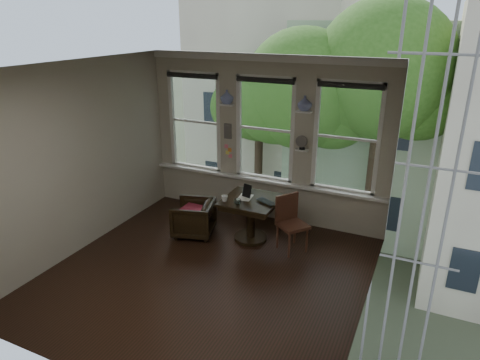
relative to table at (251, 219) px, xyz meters
The scene contains 25 objects.
ground 1.31m from the table, 97.01° to the right, with size 4.50×4.50×0.00m, color black.
ceiling 2.91m from the table, 97.01° to the right, with size 4.50×4.50×0.00m, color silver.
wall_back 1.51m from the table, 98.71° to the left, with size 4.50×4.50×0.00m, color #B9B49E.
wall_front 3.68m from the table, 92.51° to the right, with size 4.50×4.50×0.00m, color #B9B49E.
wall_left 2.93m from the table, 152.56° to the right, with size 4.50×4.50×0.00m, color #B9B49E.
wall_right 2.69m from the table, 30.76° to the right, with size 4.50×4.50×0.00m, color #B9B49E.
window_left 2.31m from the table, 148.00° to the left, with size 1.10×0.12×1.90m, color white, non-canonical shape.
window_center 1.67m from the table, 98.71° to the left, with size 1.10×0.12×1.90m, color white, non-canonical shape.
window_right 2.11m from the table, 37.70° to the left, with size 1.10×0.12×1.90m, color white, non-canonical shape.
shelf_left 2.14m from the table, 134.24° to the left, with size 0.26×0.16×0.03m, color white.
shelf_right 2.03m from the table, 57.64° to the left, with size 0.26×0.16×0.03m, color white.
intercom 1.77m from the table, 133.31° to the left, with size 0.14×0.06×0.28m, color #59544F.
sticky_notes 1.55m from the table, 133.15° to the left, with size 0.16×0.01×0.24m, color pink, non-canonical shape.
desk_fan 1.56m from the table, 57.05° to the left, with size 0.20×0.20×0.24m, color #59544F, non-canonical shape.
vase_left 2.25m from the table, 134.24° to the left, with size 0.24×0.24×0.25m, color silver.
vase_right 2.15m from the table, 57.64° to the left, with size 0.24×0.24×0.25m, color silver.
table is the anchor object (origin of this frame).
armchair_left 1.01m from the table, 165.34° to the right, with size 0.67×0.69×0.62m, color black.
cushion_red 1.01m from the table, 165.34° to the right, with size 0.45×0.45×0.06m, color maroon.
side_chair_right 0.77m from the table, ahead, with size 0.42×0.42×0.92m, color #422517, non-canonical shape.
laptop 0.48m from the table, 17.09° to the right, with size 0.36×0.23×0.03m, color black.
mug 0.61m from the table, 144.01° to the right, with size 0.10×0.10×0.10m, color white.
drinking_glass 0.52m from the table, 111.26° to the right, with size 0.12×0.12×0.09m, color white.
tablet 0.50m from the table, 148.01° to the left, with size 0.16×0.02×0.22m, color black.
papers 0.39m from the table, 168.54° to the left, with size 0.22×0.30×0.00m, color silver.
Camera 1 is at (2.74, -4.74, 3.57)m, focal length 32.00 mm.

